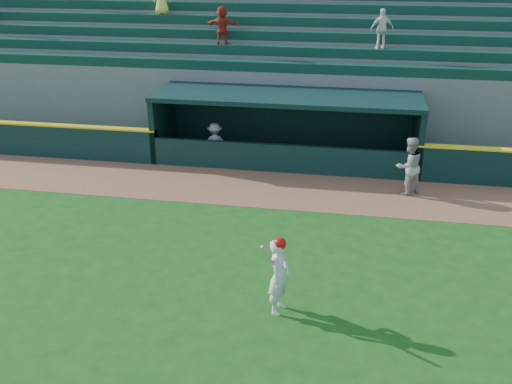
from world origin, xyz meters
TOP-DOWN VIEW (x-y plane):
  - ground at (0.00, 0.00)m, footprint 120.00×120.00m
  - warning_track at (0.00, 4.90)m, footprint 40.00×3.00m
  - dugout_player_front at (4.17, 5.31)m, footprint 1.14×1.09m
  - dugout_player_inside at (-2.48, 7.08)m, footprint 1.05×0.76m
  - dugout at (0.00, 8.00)m, footprint 9.40×2.80m
  - stands at (0.00, 12.57)m, footprint 34.50×6.25m
  - batter_at_plate at (1.08, -1.70)m, footprint 0.61×0.79m

SIDE VIEW (x-z plane):
  - ground at x=0.00m, z-range 0.00..0.00m
  - warning_track at x=0.00m, z-range 0.00..0.01m
  - dugout_player_inside at x=-2.48m, z-range 0.00..1.46m
  - batter_at_plate at x=1.08m, z-range 0.00..1.77m
  - dugout_player_front at x=4.17m, z-range 0.00..1.86m
  - dugout at x=0.00m, z-range 0.13..2.59m
  - stands at x=0.00m, z-range -1.31..6.09m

